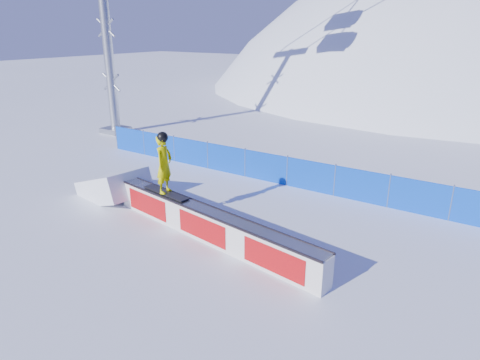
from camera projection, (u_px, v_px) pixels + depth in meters
The scene contains 6 objects.
ground at pixel (247, 234), 13.17m from camera, with size 160.00×160.00×0.00m, color white.
snow_hill at pixel (433, 237), 52.08m from camera, with size 64.00×64.00×64.00m.
safety_fence at pixel (310, 176), 16.49m from camera, with size 22.05×0.05×1.30m.
rail_box at pixel (208, 225), 12.64m from camera, with size 8.17×1.81×0.98m.
snow_ramp at pixel (115, 197), 16.05m from camera, with size 2.58×1.72×0.97m, color white, non-canonical shape.
snowboarder at pixel (164, 164), 13.39m from camera, with size 1.96×0.75×2.01m.
Camera 1 is at (6.42, -9.96, 5.97)m, focal length 32.00 mm.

